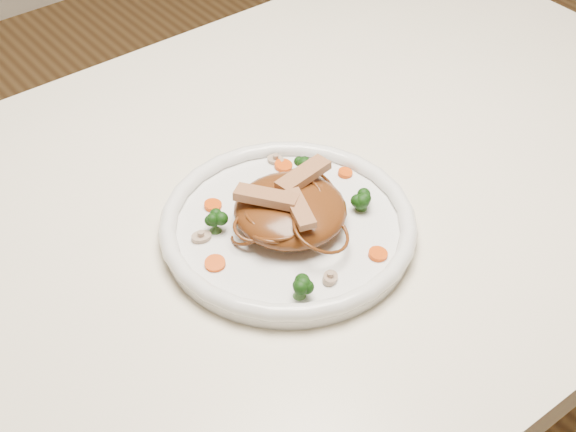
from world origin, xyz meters
TOP-DOWN VIEW (x-y plane):
  - table at (0.00, 0.00)m, footprint 1.20×0.80m
  - plate at (-0.09, -0.06)m, footprint 0.37×0.37m
  - noodle_mound at (-0.08, -0.06)m, footprint 0.15×0.15m
  - chicken_a at (-0.05, -0.04)m, footprint 0.07×0.03m
  - chicken_b at (-0.11, -0.05)m, footprint 0.06×0.07m
  - chicken_c at (-0.09, -0.09)m, footprint 0.04×0.06m
  - broccoli_0 at (-0.02, 0.00)m, footprint 0.03×0.03m
  - broccoli_1 at (-0.16, -0.02)m, footprint 0.03×0.03m
  - broccoli_2 at (-0.14, -0.15)m, footprint 0.03×0.03m
  - broccoli_3 at (-0.00, -0.09)m, footprint 0.03×0.03m
  - carrot_0 at (-0.03, 0.03)m, footprint 0.02×0.02m
  - carrot_1 at (-0.19, -0.06)m, footprint 0.03×0.03m
  - carrot_2 at (0.02, -0.03)m, footprint 0.02×0.02m
  - carrot_3 at (-0.14, 0.02)m, footprint 0.02×0.02m
  - carrot_4 at (-0.04, -0.16)m, footprint 0.03×0.03m
  - mushroom_0 at (-0.10, -0.16)m, footprint 0.03×0.03m
  - mushroom_1 at (-0.01, -0.02)m, footprint 0.03×0.03m
  - mushroom_2 at (-0.18, -0.02)m, footprint 0.03×0.03m
  - mushroom_3 at (-0.03, 0.04)m, footprint 0.03×0.03m

SIDE VIEW (x-z plane):
  - table at x=0.00m, z-range 0.28..1.03m
  - plate at x=-0.09m, z-range 0.75..0.77m
  - carrot_0 at x=-0.03m, z-range 0.77..0.77m
  - carrot_1 at x=-0.19m, z-range 0.77..0.77m
  - carrot_2 at x=0.02m, z-range 0.77..0.77m
  - carrot_3 at x=-0.14m, z-range 0.77..0.77m
  - carrot_4 at x=-0.04m, z-range 0.77..0.77m
  - mushroom_0 at x=-0.10m, z-range 0.77..0.77m
  - mushroom_1 at x=-0.01m, z-range 0.77..0.77m
  - mushroom_2 at x=-0.18m, z-range 0.77..0.77m
  - mushroom_3 at x=-0.03m, z-range 0.77..0.77m
  - broccoli_0 at x=-0.02m, z-range 0.77..0.79m
  - broccoli_3 at x=0.00m, z-range 0.77..0.79m
  - broccoli_1 at x=-0.16m, z-range 0.77..0.80m
  - broccoli_2 at x=-0.14m, z-range 0.77..0.80m
  - noodle_mound at x=-0.08m, z-range 0.77..0.81m
  - chicken_c at x=-0.09m, z-range 0.81..0.82m
  - chicken_a at x=-0.05m, z-range 0.81..0.82m
  - chicken_b at x=-0.11m, z-range 0.81..0.82m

